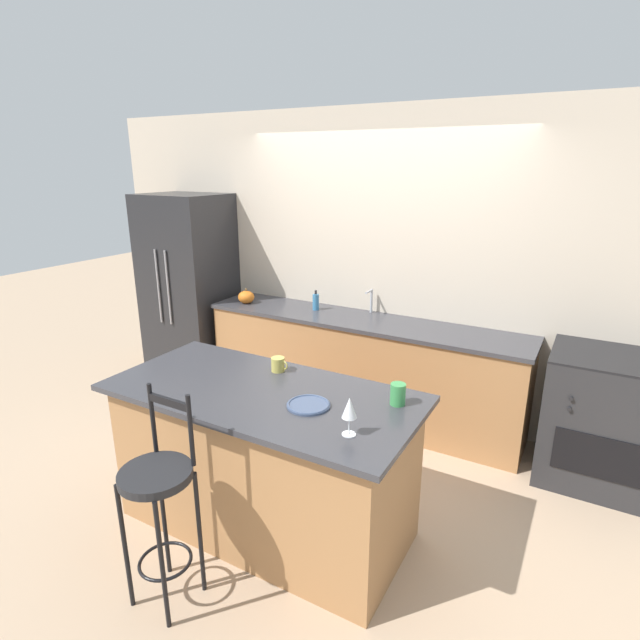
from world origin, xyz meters
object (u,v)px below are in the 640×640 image
dinner_plate (308,405)px  coffee_mug (278,364)px  refrigerator (190,289)px  soap_bottle (316,302)px  wine_glass (349,409)px  bar_stool_near (159,496)px  oven_range (603,419)px  tumbler_cup (398,394)px  pumpkin_decoration (246,297)px

dinner_plate → coffee_mug: size_ratio=2.05×
refrigerator → soap_bottle: 1.47m
soap_bottle → coffee_mug: bearing=-69.5°
dinner_plate → coffee_mug: coffee_mug is taller
wine_glass → coffee_mug: bearing=146.9°
bar_stool_near → coffee_mug: bar_stool_near is taller
oven_range → wine_glass: bearing=-122.7°
soap_bottle → tumbler_cup: bearing=-46.9°
oven_range → soap_bottle: soap_bottle is taller
bar_stool_near → dinner_plate: size_ratio=4.83×
oven_range → wine_glass: 2.21m
tumbler_cup → oven_range: bearing=52.2°
refrigerator → dinner_plate: (2.40, -1.61, -0.02)m
oven_range → bar_stool_near: bar_stool_near is taller
oven_range → tumbler_cup: size_ratio=7.86×
bar_stool_near → pumpkin_decoration: size_ratio=7.47×
refrigerator → oven_range: bearing=0.2°
pumpkin_decoration → soap_bottle: size_ratio=0.84×
dinner_plate → pumpkin_decoration: (-1.64, 1.59, 0.04)m
refrigerator → bar_stool_near: bearing=-49.9°
oven_range → coffee_mug: bearing=-145.6°
refrigerator → tumbler_cup: bearing=-25.6°
refrigerator → bar_stool_near: refrigerator is taller
refrigerator → wine_glass: bearing=-33.0°
dinner_plate → tumbler_cup: bearing=32.1°
bar_stool_near → soap_bottle: bar_stool_near is taller
pumpkin_decoration → tumbler_cup: bearing=-32.7°
oven_range → tumbler_cup: bearing=-127.8°
pumpkin_decoration → wine_glass: bearing=-41.6°
wine_glass → coffee_mug: (-0.75, 0.49, -0.10)m
wine_glass → soap_bottle: wine_glass is taller
tumbler_cup → pumpkin_decoration: (-2.06, 1.32, -0.02)m
oven_range → dinner_plate: bearing=-132.3°
oven_range → soap_bottle: size_ratio=5.22×
refrigerator → tumbler_cup: 3.13m
oven_range → coffee_mug: coffee_mug is taller
tumbler_cup → pumpkin_decoration: bearing=147.3°
coffee_mug → soap_bottle: 1.49m
dinner_plate → bar_stool_near: bearing=-124.5°
dinner_plate → soap_bottle: bearing=118.7°
coffee_mug → soap_bottle: size_ratio=0.64×
bar_stool_near → coffee_mug: 1.07m
soap_bottle → wine_glass: bearing=-56.0°
dinner_plate → wine_glass: bearing=-26.2°
coffee_mug → soap_bottle: (-0.52, 1.39, 0.01)m
dinner_plate → pumpkin_decoration: bearing=136.0°
refrigerator → wine_glass: (2.73, -1.78, 0.12)m
bar_stool_near → tumbler_cup: bearing=46.8°
oven_range → soap_bottle: 2.48m
oven_range → bar_stool_near: bearing=-130.1°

